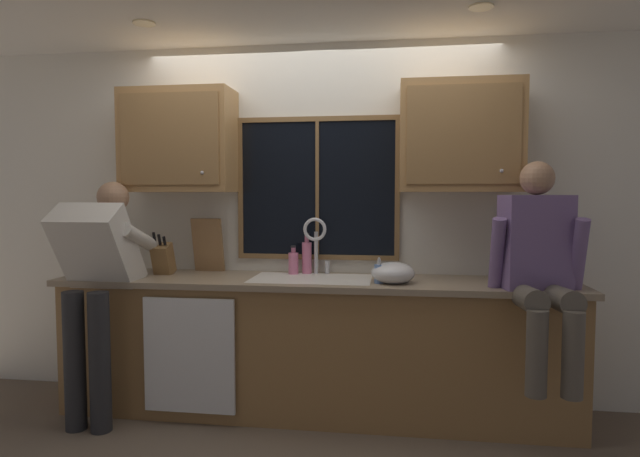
% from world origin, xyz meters
% --- Properties ---
extents(back_wall, '(5.78, 0.12, 2.55)m').
position_xyz_m(back_wall, '(0.00, 0.06, 1.27)').
color(back_wall, silver).
rests_on(back_wall, floor).
extents(ceiling_downlight_left, '(0.14, 0.14, 0.01)m').
position_xyz_m(ceiling_downlight_left, '(-1.01, -0.60, 2.54)').
color(ceiling_downlight_left, '#FFEAB2').
extents(ceiling_downlight_right, '(0.14, 0.14, 0.01)m').
position_xyz_m(ceiling_downlight_right, '(1.01, -0.60, 2.54)').
color(ceiling_downlight_right, '#FFEAB2').
extents(window_glass, '(1.10, 0.02, 0.95)m').
position_xyz_m(window_glass, '(-0.01, -0.01, 1.52)').
color(window_glass, black).
extents(window_frame_top, '(1.17, 0.02, 0.04)m').
position_xyz_m(window_frame_top, '(-0.01, -0.02, 2.02)').
color(window_frame_top, brown).
extents(window_frame_bottom, '(1.17, 0.02, 0.04)m').
position_xyz_m(window_frame_bottom, '(-0.01, -0.02, 1.03)').
color(window_frame_bottom, brown).
extents(window_frame_left, '(0.03, 0.02, 0.95)m').
position_xyz_m(window_frame_left, '(-0.58, -0.02, 1.52)').
color(window_frame_left, brown).
extents(window_frame_right, '(0.03, 0.02, 0.95)m').
position_xyz_m(window_frame_right, '(0.56, -0.02, 1.52)').
color(window_frame_right, brown).
extents(window_mullion_center, '(0.02, 0.02, 0.95)m').
position_xyz_m(window_mullion_center, '(-0.01, -0.02, 1.52)').
color(window_mullion_center, brown).
extents(lower_cabinet_run, '(3.38, 0.58, 0.88)m').
position_xyz_m(lower_cabinet_run, '(0.00, -0.29, 0.44)').
color(lower_cabinet_run, olive).
rests_on(lower_cabinet_run, floor).
extents(countertop, '(3.44, 0.62, 0.04)m').
position_xyz_m(countertop, '(0.00, -0.31, 0.90)').
color(countertop, gray).
rests_on(countertop, lower_cabinet_run).
extents(dishwasher_front, '(0.60, 0.02, 0.74)m').
position_xyz_m(dishwasher_front, '(-0.75, -0.61, 0.46)').
color(dishwasher_front, white).
extents(upper_cabinet_left, '(0.78, 0.36, 0.72)m').
position_xyz_m(upper_cabinet_left, '(-0.98, -0.17, 1.86)').
color(upper_cabinet_left, '#A87A47').
extents(upper_cabinet_right, '(0.78, 0.36, 0.72)m').
position_xyz_m(upper_cabinet_right, '(0.96, -0.17, 1.86)').
color(upper_cabinet_right, '#A87A47').
extents(sink, '(0.80, 0.46, 0.21)m').
position_xyz_m(sink, '(-0.01, -0.30, 0.82)').
color(sink, white).
rests_on(sink, lower_cabinet_run).
extents(faucet, '(0.18, 0.09, 0.40)m').
position_xyz_m(faucet, '(-0.00, -0.12, 1.17)').
color(faucet, silver).
rests_on(faucet, countertop).
extents(person_standing, '(0.53, 0.68, 1.57)m').
position_xyz_m(person_standing, '(-1.36, -0.62, 0.96)').
color(person_standing, '#262628').
rests_on(person_standing, floor).
extents(person_sitting_on_counter, '(0.54, 0.64, 1.26)m').
position_xyz_m(person_sitting_on_counter, '(1.37, -0.57, 1.10)').
color(person_sitting_on_counter, '#595147').
rests_on(person_sitting_on_counter, countertop).
extents(knife_block, '(0.12, 0.18, 0.32)m').
position_xyz_m(knife_block, '(-1.07, -0.26, 1.03)').
color(knife_block, olive).
rests_on(knife_block, countertop).
extents(cutting_board, '(0.22, 0.10, 0.39)m').
position_xyz_m(cutting_board, '(-0.81, -0.09, 1.11)').
color(cutting_board, '#997047').
rests_on(cutting_board, countertop).
extents(mixing_bowl, '(0.28, 0.28, 0.14)m').
position_xyz_m(mixing_bowl, '(0.53, -0.39, 0.98)').
color(mixing_bowl, silver).
rests_on(mixing_bowl, countertop).
extents(soap_dispenser, '(0.06, 0.07, 0.17)m').
position_xyz_m(soap_dispenser, '(0.44, -0.42, 0.98)').
color(soap_dispenser, '#668CCC').
rests_on(soap_dispenser, countertop).
extents(bottle_green_glass, '(0.07, 0.07, 0.20)m').
position_xyz_m(bottle_green_glass, '(-0.17, -0.12, 1.00)').
color(bottle_green_glass, pink).
rests_on(bottle_green_glass, countertop).
extents(bottle_tall_clear, '(0.07, 0.07, 0.29)m').
position_xyz_m(bottle_tall_clear, '(-0.08, -0.08, 1.04)').
color(bottle_tall_clear, pink).
rests_on(bottle_tall_clear, countertop).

